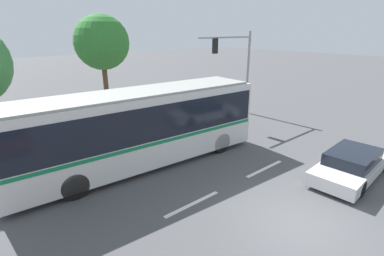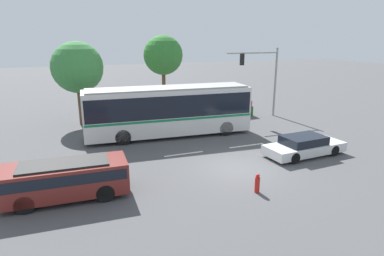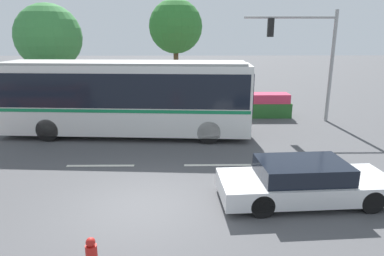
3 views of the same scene
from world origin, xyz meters
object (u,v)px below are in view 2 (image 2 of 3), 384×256
(city_bus, at_px, (169,108))
(street_tree_left, at_px, (77,68))
(street_tree_centre, at_px, (163,55))
(fire_hydrant, at_px, (257,184))
(suv_left_lane, at_px, (65,177))
(sedan_foreground, at_px, (304,146))
(traffic_light_pole, at_px, (264,72))

(city_bus, xyz_separation_m, street_tree_left, (-5.37, 5.56, 2.46))
(street_tree_centre, distance_m, fire_hydrant, 18.18)
(city_bus, xyz_separation_m, suv_left_lane, (-6.80, -7.23, -0.97))
(sedan_foreground, distance_m, suv_left_lane, 12.85)
(traffic_light_pole, relative_size, street_tree_centre, 0.85)
(sedan_foreground, relative_size, suv_left_lane, 0.95)
(street_tree_left, height_order, fire_hydrant, street_tree_left)
(suv_left_lane, distance_m, traffic_light_pole, 18.95)
(city_bus, relative_size, sedan_foreground, 2.32)
(street_tree_left, xyz_separation_m, street_tree_centre, (7.41, 2.30, 0.64))
(sedan_foreground, relative_size, street_tree_left, 0.77)
(street_tree_left, bearing_deg, fire_hydrant, -67.45)
(sedan_foreground, bearing_deg, suv_left_lane, 179.18)
(sedan_foreground, relative_size, traffic_light_pole, 0.85)
(suv_left_lane, bearing_deg, street_tree_centre, 62.03)
(street_tree_left, relative_size, street_tree_centre, 0.93)
(street_tree_left, bearing_deg, traffic_light_pole, -11.60)
(city_bus, relative_size, street_tree_centre, 1.67)
(suv_left_lane, bearing_deg, city_bus, 49.13)
(street_tree_left, distance_m, street_tree_centre, 7.78)
(city_bus, bearing_deg, street_tree_left, 137.78)
(street_tree_left, relative_size, fire_hydrant, 7.34)
(sedan_foreground, distance_m, traffic_light_pole, 10.22)
(traffic_light_pole, xyz_separation_m, street_tree_left, (-14.53, 2.98, 0.58))
(traffic_light_pole, distance_m, street_tree_centre, 8.96)
(sedan_foreground, relative_size, street_tree_centre, 0.72)
(city_bus, height_order, traffic_light_pole, traffic_light_pole)
(street_tree_centre, bearing_deg, city_bus, -104.53)
(suv_left_lane, bearing_deg, sedan_foreground, 5.20)
(suv_left_lane, distance_m, street_tree_centre, 17.95)
(city_bus, height_order, sedan_foreground, city_bus)
(traffic_light_pole, bearing_deg, city_bus, 15.68)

